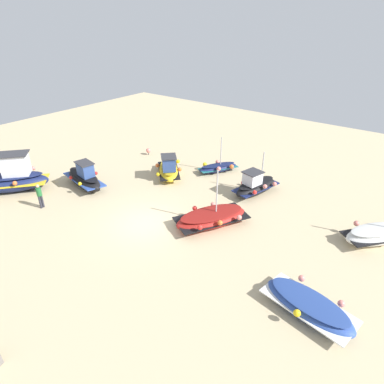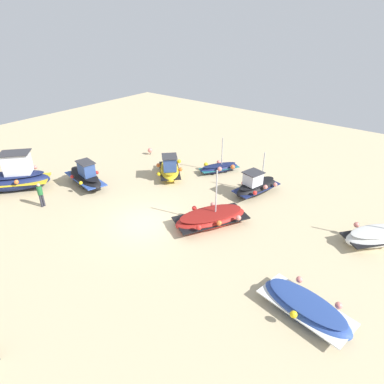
{
  "view_description": "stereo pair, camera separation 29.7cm",
  "coord_description": "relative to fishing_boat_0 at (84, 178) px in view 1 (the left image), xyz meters",
  "views": [
    {
      "loc": [
        -12.19,
        11.34,
        10.93
      ],
      "look_at": [
        -0.83,
        -3.5,
        0.9
      ],
      "focal_mm": 30.63,
      "sensor_mm": 36.0,
      "label": 1
    },
    {
      "loc": [
        -12.43,
        11.16,
        10.93
      ],
      "look_at": [
        -0.83,
        -3.5,
        0.9
      ],
      "focal_mm": 30.63,
      "sensor_mm": 36.0,
      "label": 2
    }
  ],
  "objects": [
    {
      "name": "ground_plane",
      "position": [
        -6.87,
        0.8,
        -0.68
      ],
      "size": [
        55.05,
        55.05,
        0.0
      ],
      "primitive_type": "plane",
      "color": "#C6B289"
    },
    {
      "name": "fishing_boat_0",
      "position": [
        0.0,
        0.0,
        0.0
      ],
      "size": [
        4.18,
        2.18,
        2.08
      ],
      "rotation": [
        0.0,
        0.0,
        2.97
      ],
      "color": "black",
      "rests_on": "ground_plane"
    },
    {
      "name": "fishing_boat_1",
      "position": [
        -10.29,
        -6.56,
        -0.07
      ],
      "size": [
        2.22,
        3.89,
        2.95
      ],
      "rotation": [
        0.0,
        0.0,
        1.33
      ],
      "color": "black",
      "rests_on": "ground_plane"
    },
    {
      "name": "fishing_boat_2",
      "position": [
        -16.99,
        1.52,
        -0.28
      ],
      "size": [
        4.17,
        2.38,
        0.82
      ],
      "rotation": [
        0.0,
        0.0,
        2.96
      ],
      "color": "#2D4C9E",
      "rests_on": "ground_plane"
    },
    {
      "name": "fishing_boat_3",
      "position": [
        -3.68,
        -5.0,
        -0.06
      ],
      "size": [
        3.64,
        3.62,
        1.92
      ],
      "rotation": [
        0.0,
        0.0,
        2.36
      ],
      "color": "gold",
      "rests_on": "ground_plane"
    },
    {
      "name": "fishing_boat_4",
      "position": [
        -18.14,
        -5.48,
        -0.18
      ],
      "size": [
        3.36,
        3.71,
        2.91
      ],
      "rotation": [
        0.0,
        0.0,
        0.9
      ],
      "color": "white",
      "rests_on": "ground_plane"
    },
    {
      "name": "fishing_boat_5",
      "position": [
        3.58,
        3.53,
        0.22
      ],
      "size": [
        4.98,
        5.31,
        3.83
      ],
      "rotation": [
        0.0,
        0.0,
        4.0
      ],
      "color": "navy",
      "rests_on": "ground_plane"
    },
    {
      "name": "fishing_boat_6",
      "position": [
        -6.24,
        -8.01,
        -0.31
      ],
      "size": [
        2.55,
        3.35,
        2.87
      ],
      "rotation": [
        0.0,
        0.0,
        1.05
      ],
      "color": "navy",
      "rests_on": "ground_plane"
    },
    {
      "name": "fishing_boat_7",
      "position": [
        -10.06,
        -1.53,
        -0.23
      ],
      "size": [
        3.73,
        4.8,
        3.5
      ],
      "rotation": [
        0.0,
        0.0,
        1.08
      ],
      "color": "maroon",
      "rests_on": "ground_plane"
    },
    {
      "name": "person_walking",
      "position": [
        -0.26,
        3.55,
        0.28
      ],
      "size": [
        0.32,
        0.32,
        1.66
      ],
      "rotation": [
        0.0,
        0.0,
        3.25
      ],
      "color": "#2D2D38",
      "rests_on": "ground_plane"
    },
    {
      "name": "mooring_buoy_0",
      "position": [
        0.71,
        -7.3,
        -0.28
      ],
      "size": [
        0.42,
        0.42,
        0.61
      ],
      "color": "#3F3F42",
      "rests_on": "ground_plane"
    }
  ]
}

